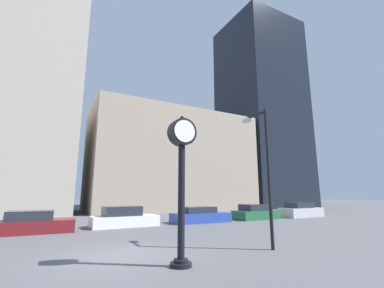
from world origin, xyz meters
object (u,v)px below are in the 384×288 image
car_white (124,218)px  car_green (255,213)px  car_blue (200,216)px  street_clock (182,166)px  car_maroon (33,224)px  street_lamp_right (261,153)px  car_silver (301,211)px

car_white → car_green: 11.34m
car_blue → car_green: car_green is taller
street_clock → car_maroon: street_clock is taller
street_clock → street_lamp_right: street_lamp_right is taller
car_white → car_silver: (16.84, -0.50, 0.02)m
car_silver → car_green: bearing=176.0°
car_blue → street_lamp_right: size_ratio=0.79×
car_maroon → street_lamp_right: street_lamp_right is taller
street_clock → car_white: street_clock is taller
car_blue → car_green: (5.49, -0.12, 0.03)m
car_maroon → car_blue: size_ratio=0.92×
street_clock → car_green: (12.15, 10.21, -2.49)m
car_silver → car_white: bearing=176.5°
car_blue → car_maroon: bearing=-178.1°
car_maroon → car_white: (5.21, 0.49, 0.04)m
street_clock → car_maroon: size_ratio=1.12×
street_clock → street_lamp_right: 4.38m
car_green → street_lamp_right: 12.75m
car_white → car_green: size_ratio=1.11×
street_clock → car_blue: (6.66, 10.34, -2.53)m
car_silver → street_lamp_right: 16.61m
car_green → street_clock: bearing=-140.8°
car_maroon → street_lamp_right: 13.04m
car_maroon → car_blue: (11.05, 0.32, -0.01)m
street_clock → car_blue: size_ratio=1.04×
car_white → car_maroon: bearing=-176.8°
car_white → street_lamp_right: bearing=-72.8°
car_white → car_silver: car_silver is taller
car_blue → car_silver: size_ratio=1.01×
car_blue → car_green: bearing=-1.0°
car_maroon → street_lamp_right: bearing=-45.2°
car_blue → car_silver: (11.00, -0.33, 0.07)m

